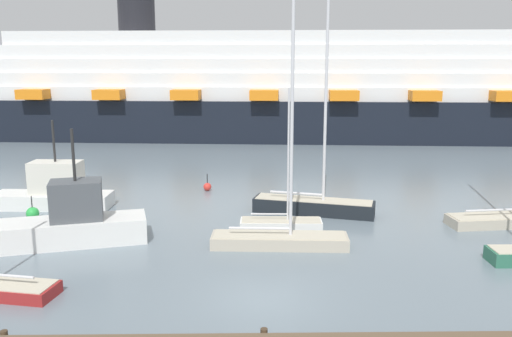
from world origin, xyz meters
The scene contains 10 objects.
ground_plane centered at (0.00, 0.00, 0.00)m, with size 600.00×600.00×0.00m, color slate.
sailboat_0 centered at (1.33, 8.86, 0.38)m, with size 4.56×1.48×7.81m.
sailboat_1 centered at (14.14, 9.40, 0.56)m, with size 6.65×2.36×12.45m.
sailboat_3 centered at (1.08, 6.04, 0.58)m, with size 6.93×1.98×12.19m.
sailboat_5 centered at (3.53, 11.98, 0.71)m, with size 7.52×3.62×14.19m.
fishing_boat_0 centered at (-12.84, 13.56, 1.09)m, with size 7.55×2.48×5.60m.
fishing_boat_1 centered at (-9.48, 6.72, 1.11)m, with size 7.85×4.01×5.92m.
channel_buoy_0 centered at (-3.43, 17.92, 0.30)m, with size 0.58×0.58×1.24m.
channel_buoy_2 centered at (-13.23, 10.98, 0.38)m, with size 0.74×0.74×1.43m.
cruise_ship centered at (1.66, 45.43, 5.44)m, with size 87.23×18.77×16.88m.
Camera 1 is at (-0.53, -19.39, 9.19)m, focal length 37.26 mm.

